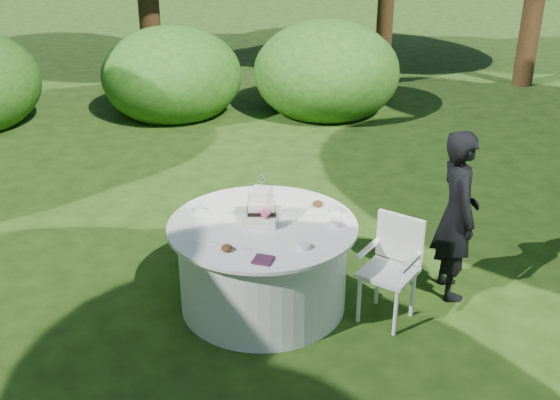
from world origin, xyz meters
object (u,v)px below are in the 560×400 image
at_px(table, 263,264).
at_px(cake, 262,209).
at_px(napkins, 263,260).
at_px(guest, 457,215).
at_px(chair, 393,261).

distance_m(table, cake, 0.50).
relative_size(napkins, guest, 0.09).
bearing_deg(napkins, chair, 40.26).
relative_size(napkins, table, 0.09).
bearing_deg(chair, napkins, -139.74).
bearing_deg(chair, table, -171.98).
height_order(guest, table, guest).
distance_m(guest, table, 1.69).
xyz_separation_m(napkins, table, (-0.20, 0.58, -0.39)).
xyz_separation_m(guest, table, (-1.51, -0.67, -0.36)).
bearing_deg(guest, table, 93.11).
bearing_deg(cake, guest, 22.75).
bearing_deg(chair, guest, 48.96).
relative_size(cake, chair, 0.47).
relative_size(table, cake, 3.75).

